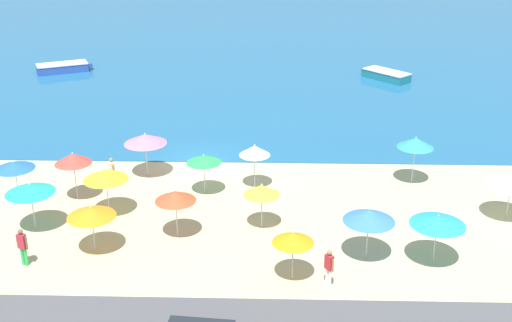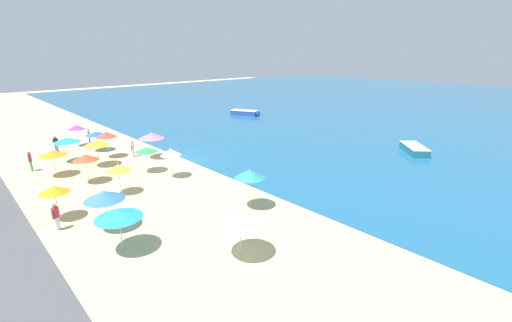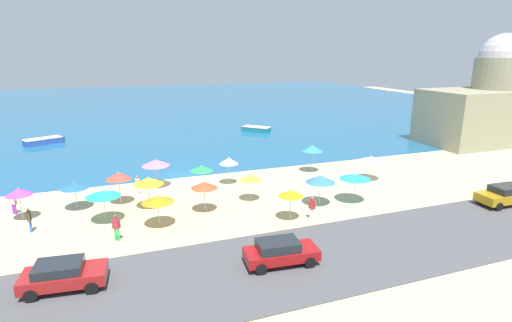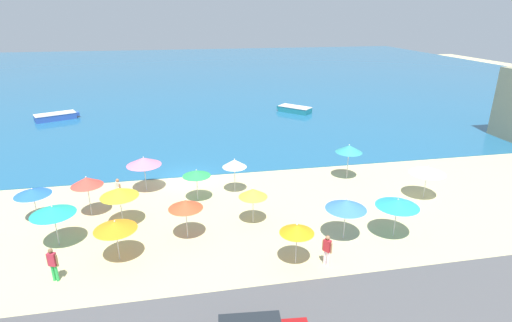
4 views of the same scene
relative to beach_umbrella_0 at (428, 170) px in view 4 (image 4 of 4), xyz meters
name	(u,v)px [view 4 (image 4 of 4)]	position (x,y,z in m)	size (l,w,h in m)	color
ground_plane	(186,177)	(-16.08, 6.73, -2.04)	(160.00, 160.00, 0.00)	#C6BA86
sea	(179,74)	(-16.08, 61.73, -2.01)	(150.00, 110.00, 0.05)	#1E5C86
beach_umbrella_0	(428,170)	(0.00, 0.00, 0.00)	(2.39, 2.39, 2.33)	#B2B2B7
beach_umbrella_1	(297,229)	(-10.84, -5.75, -0.04)	(1.75, 1.75, 2.29)	#B2B2B7
beach_umbrella_2	(346,204)	(-7.50, -3.94, 0.10)	(2.29, 2.29, 2.48)	#B2B2B7
beach_umbrella_3	(185,204)	(-16.20, -2.22, 0.08)	(1.93, 1.93, 2.43)	#B2B2B7
beach_umbrella_4	(119,192)	(-19.98, -0.05, 0.15)	(2.24, 2.24, 2.52)	#B2B2B7
beach_umbrella_5	(349,149)	(-3.90, 4.15, 0.38)	(2.02, 2.02, 2.76)	#B2B2B7
beach_umbrella_6	(115,226)	(-19.74, -3.71, -0.04)	(2.17, 2.17, 2.29)	#B2B2B7
beach_umbrella_8	(86,182)	(-22.07, 1.60, 0.29)	(1.93, 1.93, 2.67)	#B2B2B7
beach_umbrella_9	(196,173)	(-15.37, 2.48, -0.04)	(1.89, 1.89, 2.27)	#B2B2B7
beach_umbrella_10	(234,163)	(-12.69, 3.33, 0.15)	(1.70, 1.70, 2.54)	#B2B2B7
beach_umbrella_11	(398,203)	(-4.61, -4.28, 0.07)	(2.42, 2.42, 2.38)	#B2B2B7
beach_umbrella_12	(253,193)	(-12.22, -1.22, -0.04)	(1.73, 1.73, 2.33)	#B2B2B7
beach_umbrella_13	(52,211)	(-23.18, -1.69, 0.10)	(2.35, 2.35, 2.42)	#B2B2B7
beach_umbrella_14	(144,161)	(-18.90, 4.76, 0.21)	(2.41, 2.41, 2.59)	#B2B2B7
beach_umbrella_15	(32,192)	(-25.23, 1.62, -0.15)	(2.12, 2.12, 2.14)	#B2B2B7
bather_0	(118,188)	(-20.60, 3.46, -1.14)	(0.38, 0.49, 1.61)	silver
bather_1	(53,263)	(-22.50, -4.96, -1.03)	(0.54, 0.33, 1.78)	green
bather_4	(327,249)	(-9.37, -6.18, -1.08)	(0.39, 0.48, 1.70)	white
skiff_nearshore	(56,116)	(-30.64, 27.09, -1.60)	(4.94, 3.43, 0.78)	#2D51A7
skiff_offshore	(294,109)	(-2.00, 25.36, -1.60)	(4.03, 4.12, 0.76)	teal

